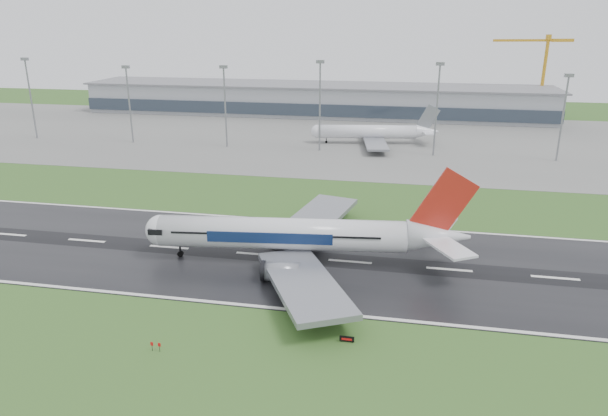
# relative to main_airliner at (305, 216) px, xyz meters

# --- Properties ---
(ground) EXTENTS (520.00, 520.00, 0.00)m
(ground) POSITION_rel_main_airliner_xyz_m (-30.68, 1.17, -9.92)
(ground) COLOR #2D541E
(ground) RESTS_ON ground
(runway) EXTENTS (400.00, 45.00, 0.10)m
(runway) POSITION_rel_main_airliner_xyz_m (-30.68, 1.17, -9.87)
(runway) COLOR black
(runway) RESTS_ON ground
(apron) EXTENTS (400.00, 130.00, 0.08)m
(apron) POSITION_rel_main_airliner_xyz_m (-30.68, 126.17, -9.88)
(apron) COLOR slate
(apron) RESTS_ON ground
(terminal) EXTENTS (240.00, 36.00, 15.00)m
(terminal) POSITION_rel_main_airliner_xyz_m (-30.68, 186.17, -2.42)
(terminal) COLOR #92959C
(terminal) RESTS_ON ground
(main_airliner) EXTENTS (73.29, 70.51, 19.64)m
(main_airliner) POSITION_rel_main_airliner_xyz_m (0.00, 0.00, 0.00)
(main_airliner) COLOR silver
(main_airliner) RESTS_ON runway
(parked_airliner) EXTENTS (59.06, 56.07, 15.28)m
(parked_airliner) POSITION_rel_main_airliner_xyz_m (4.97, 117.98, -2.20)
(parked_airliner) COLOR silver
(parked_airliner) RESTS_ON apron
(tower_crane) EXTENTS (40.46, 12.80, 41.02)m
(tower_crane) POSITION_rel_main_airliner_xyz_m (85.06, 201.17, 10.59)
(tower_crane) COLOR orange
(tower_crane) RESTS_ON ground
(runway_sign) EXTENTS (2.30, 0.73, 1.04)m
(runway_sign) POSITION_rel_main_airliner_xyz_m (12.19, -28.76, -9.40)
(runway_sign) COLOR black
(runway_sign) RESTS_ON ground
(floodmast_0) EXTENTS (0.64, 0.64, 32.00)m
(floodmast_0) POSITION_rel_main_airliner_xyz_m (-135.16, 101.17, 6.08)
(floodmast_0) COLOR gray
(floodmast_0) RESTS_ON ground
(floodmast_1) EXTENTS (0.64, 0.64, 29.55)m
(floodmast_1) POSITION_rel_main_airliner_xyz_m (-91.10, 101.17, 4.85)
(floodmast_1) COLOR gray
(floodmast_1) RESTS_ON ground
(floodmast_2) EXTENTS (0.64, 0.64, 30.16)m
(floodmast_2) POSITION_rel_main_airliner_xyz_m (-50.88, 101.17, 5.16)
(floodmast_2) COLOR gray
(floodmast_2) RESTS_ON ground
(floodmast_3) EXTENTS (0.64, 0.64, 32.53)m
(floodmast_3) POSITION_rel_main_airliner_xyz_m (-13.75, 101.17, 6.35)
(floodmast_3) COLOR gray
(floodmast_3) RESTS_ON ground
(floodmast_4) EXTENTS (0.64, 0.64, 32.38)m
(floodmast_4) POSITION_rel_main_airliner_xyz_m (28.93, 101.17, 6.27)
(floodmast_4) COLOR gray
(floodmast_4) RESTS_ON ground
(floodmast_5) EXTENTS (0.64, 0.64, 29.16)m
(floodmast_5) POSITION_rel_main_airliner_xyz_m (71.73, 101.17, 4.66)
(floodmast_5) COLOR gray
(floodmast_5) RESTS_ON ground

